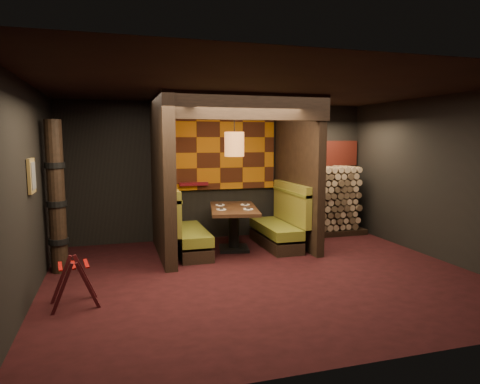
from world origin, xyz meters
name	(u,v)px	position (x,y,z in m)	size (l,w,h in m)	color
floor	(264,276)	(0.00, 0.00, -0.01)	(6.50, 5.50, 0.02)	black
ceiling	(265,87)	(0.00, 0.00, 2.86)	(6.50, 5.50, 0.02)	black
wall_back	(220,171)	(0.00, 2.76, 1.43)	(6.50, 0.02, 2.85)	black
wall_front	(369,215)	(0.00, -2.76, 1.43)	(6.50, 0.02, 2.85)	black
wall_left	(27,192)	(-3.26, 0.00, 1.43)	(0.02, 5.50, 2.85)	black
wall_right	(442,178)	(3.26, 0.00, 1.43)	(0.02, 5.50, 2.85)	black
partition_left	(162,177)	(-1.35, 1.65, 1.43)	(0.20, 2.20, 2.85)	black
partition_right	(297,174)	(1.30, 1.70, 1.43)	(0.15, 2.10, 2.85)	black
header_beam	(249,106)	(-0.02, 0.70, 2.63)	(2.85, 0.18, 0.44)	black
tapa_back_panel	(220,153)	(-0.02, 2.71, 1.82)	(2.40, 0.06, 1.55)	#AF5E0C
tapa_side_panel	(167,153)	(-1.23, 1.82, 1.85)	(0.04, 1.85, 1.45)	#AF5E0C
lacquer_shelf	(194,184)	(-0.60, 2.65, 1.18)	(0.60, 0.12, 0.07)	#5E0F17
booth_bench_left	(185,232)	(-0.96, 1.65, 0.40)	(0.68, 1.60, 1.14)	black
booth_bench_right	(280,226)	(0.93, 1.65, 0.40)	(0.68, 1.60, 1.14)	black
dining_table	(234,220)	(-0.03, 1.61, 0.59)	(1.14, 1.70, 0.82)	black
place_settings	(234,207)	(-0.03, 1.61, 0.83)	(0.77, 0.80, 0.03)	white
pendant_lamp	(234,144)	(-0.03, 1.56, 2.01)	(0.36, 0.36, 1.07)	#B06A35
framed_picture	(32,176)	(-3.22, 0.10, 1.62)	(0.05, 0.36, 0.46)	olive
luggage_rack	(74,281)	(-2.71, -0.45, 0.32)	(0.65, 0.50, 0.65)	#401014
totem_column	(56,198)	(-3.05, 1.10, 1.19)	(0.31, 0.31, 2.40)	black
firewood_stack	(326,201)	(2.29, 2.35, 0.75)	(1.73, 0.70, 1.50)	black
mosaic_header	(320,153)	(2.29, 2.68, 1.78)	(1.83, 0.10, 0.56)	maroon
bay_front_post	(296,172)	(1.39, 1.96, 1.43)	(0.08, 0.08, 2.85)	black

